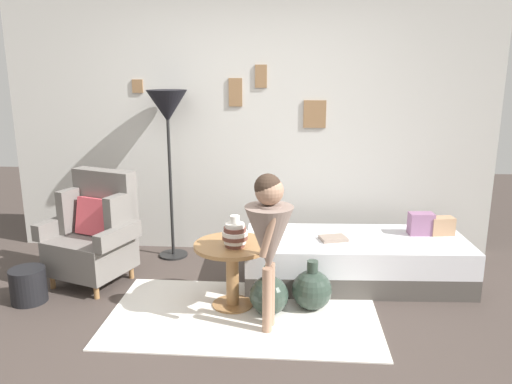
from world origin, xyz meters
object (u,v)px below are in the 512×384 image
(daybed, at_px, (355,260))
(floor_lamp, at_px, (167,114))
(vase_striped, at_px, (235,234))
(magazine_basket, at_px, (28,285))
(demijohn_near, at_px, (269,295))
(side_table, at_px, (232,261))
(demijohn_far, at_px, (312,289))
(book_on_daybed, at_px, (333,238))
(armchair, at_px, (95,233))
(person_child, at_px, (269,232))

(daybed, xyz_separation_m, floor_lamp, (-1.74, 0.48, 1.22))
(vase_striped, distance_m, magazine_basket, 1.74)
(floor_lamp, relative_size, demijohn_near, 4.27)
(side_table, relative_size, demijohn_far, 1.49)
(side_table, height_order, demijohn_near, side_table)
(daybed, relative_size, magazine_basket, 6.91)
(floor_lamp, height_order, demijohn_far, floor_lamp)
(book_on_daybed, bearing_deg, daybed, 18.85)
(armchair, height_order, demijohn_far, armchair)
(daybed, distance_m, vase_striped, 1.24)
(daybed, bearing_deg, armchair, -176.08)
(daybed, xyz_separation_m, magazine_basket, (-2.66, -0.61, -0.06))
(floor_lamp, distance_m, demijohn_far, 2.11)
(armchair, relative_size, floor_lamp, 0.59)
(armchair, relative_size, person_child, 0.85)
(floor_lamp, bearing_deg, side_table, -54.95)
(daybed, bearing_deg, magazine_basket, -167.16)
(armchair, xyz_separation_m, person_child, (1.55, -0.74, 0.30))
(demijohn_near, bearing_deg, demijohn_far, 17.90)
(armchair, bearing_deg, demijohn_near, -18.17)
(demijohn_near, xyz_separation_m, magazine_basket, (-1.94, 0.06, -0.01))
(demijohn_near, distance_m, demijohn_far, 0.35)
(demijohn_near, bearing_deg, armchair, 161.83)
(side_table, xyz_separation_m, demijohn_far, (0.62, 0.00, -0.22))
(book_on_daybed, bearing_deg, side_table, -148.84)
(vase_striped, height_order, demijohn_far, vase_striped)
(vase_striped, distance_m, floor_lamp, 1.55)
(side_table, bearing_deg, armchair, 162.07)
(daybed, distance_m, side_table, 1.17)
(daybed, xyz_separation_m, demijohn_near, (-0.72, -0.66, -0.05))
(demijohn_near, bearing_deg, book_on_daybed, 48.67)
(floor_lamp, bearing_deg, demijohn_far, -37.46)
(armchair, xyz_separation_m, book_on_daybed, (2.06, 0.09, -0.02))
(book_on_daybed, bearing_deg, floor_lamp, 160.46)
(vase_striped, distance_m, book_on_daybed, 0.98)
(person_child, distance_m, magazine_basket, 2.06)
(vase_striped, relative_size, book_on_daybed, 1.11)
(armchair, xyz_separation_m, daybed, (2.27, 0.16, -0.24))
(side_table, distance_m, book_on_daybed, 0.95)
(side_table, height_order, floor_lamp, floor_lamp)
(vase_striped, bearing_deg, book_on_daybed, 35.10)
(vase_striped, bearing_deg, side_table, 116.76)
(side_table, distance_m, vase_striped, 0.25)
(floor_lamp, height_order, person_child, floor_lamp)
(book_on_daybed, xyz_separation_m, magazine_basket, (-2.46, -0.54, -0.28))
(person_child, bearing_deg, book_on_daybed, 58.21)
(armchair, distance_m, vase_striped, 1.37)
(daybed, height_order, side_table, side_table)
(daybed, relative_size, demijohn_near, 5.04)
(armchair, relative_size, book_on_daybed, 4.41)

